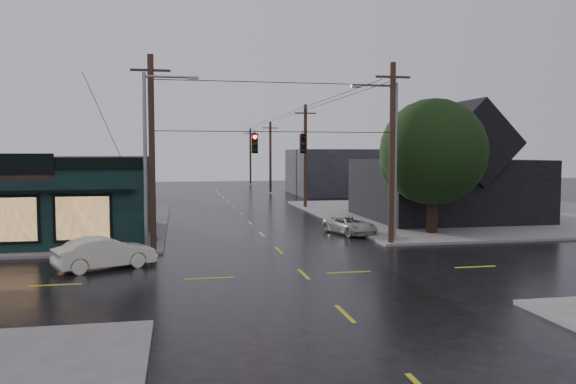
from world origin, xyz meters
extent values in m
plane|color=black|center=(0.00, 0.00, 0.00)|extent=(160.00, 160.00, 0.00)
cube|color=slate|center=(20.00, 20.00, 0.07)|extent=(28.00, 28.00, 0.15)
cube|color=black|center=(-15.00, 13.00, 2.25)|extent=(16.00, 12.00, 4.20)
cube|color=black|center=(-15.00, 13.00, 4.65)|extent=(16.30, 12.30, 0.60)
cube|color=black|center=(15.00, 17.00, 2.40)|extent=(12.00, 11.00, 4.50)
cylinder|color=black|center=(10.54, 9.77, 1.94)|extent=(0.70, 0.70, 3.57)
sphere|color=black|center=(10.54, 9.77, 5.23)|extent=(6.71, 6.71, 6.71)
cylinder|color=black|center=(0.00, 6.50, 6.30)|extent=(13.00, 0.04, 0.04)
cube|color=#3F322E|center=(-14.00, 40.00, 2.20)|extent=(12.00, 10.00, 4.40)
cube|color=#27272D|center=(16.00, 45.00, 2.80)|extent=(14.00, 12.00, 5.60)
imported|color=white|center=(-8.46, 2.85, 0.72)|extent=(4.59, 3.21, 1.43)
imported|color=#BAB9AC|center=(5.54, 11.04, 0.58)|extent=(2.99, 4.55, 1.16)
camera|label=1|loc=(-5.24, -23.04, 5.18)|focal=35.00mm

